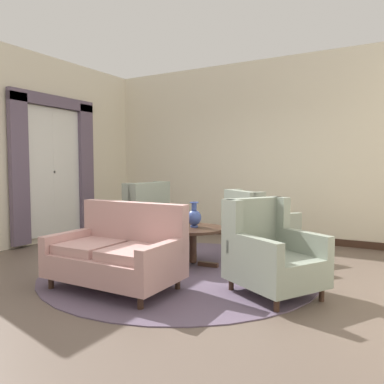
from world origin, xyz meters
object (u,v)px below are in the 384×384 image
(coffee_table, at_px, (193,235))
(armchair_back_corner, at_px, (139,225))
(armchair_beside_settee, at_px, (270,254))
(armchair_near_sideboard, at_px, (257,228))
(porcelain_vase, at_px, (194,217))
(settee, at_px, (118,253))

(coffee_table, xyz_separation_m, armchair_back_corner, (-1.04, 0.15, 0.03))
(armchair_beside_settee, xyz_separation_m, armchair_near_sideboard, (-0.71, 1.54, -0.00))
(coffee_table, relative_size, porcelain_vase, 2.52)
(porcelain_vase, xyz_separation_m, armchair_back_corner, (-1.04, 0.11, -0.20))
(settee, bearing_deg, porcelain_vase, 78.47)
(porcelain_vase, bearing_deg, armchair_back_corner, 173.85)
(porcelain_vase, height_order, armchair_near_sideboard, armchair_near_sideboard)
(armchair_beside_settee, bearing_deg, armchair_near_sideboard, 54.76)
(porcelain_vase, distance_m, armchair_near_sideboard, 1.11)
(armchair_near_sideboard, bearing_deg, settee, 107.36)
(settee, height_order, armchair_near_sideboard, armchair_near_sideboard)
(coffee_table, bearing_deg, porcelain_vase, 93.59)
(armchair_back_corner, bearing_deg, porcelain_vase, 86.22)
(porcelain_vase, bearing_deg, coffee_table, -86.41)
(settee, relative_size, armchair_back_corner, 1.28)
(settee, xyz_separation_m, armchair_near_sideboard, (0.82, 2.20, 0.04))
(coffee_table, xyz_separation_m, porcelain_vase, (-0.00, 0.03, 0.24))
(coffee_table, height_order, porcelain_vase, porcelain_vase)
(porcelain_vase, height_order, armchair_beside_settee, armchair_beside_settee)
(coffee_table, height_order, settee, settee)
(armchair_beside_settee, relative_size, armchair_back_corner, 1.02)
(armchair_beside_settee, bearing_deg, porcelain_vase, 94.24)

